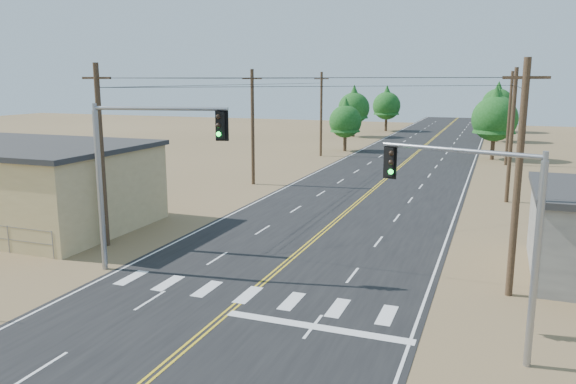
% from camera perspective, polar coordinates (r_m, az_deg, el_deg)
% --- Properties ---
extents(road, '(15.00, 200.00, 0.02)m').
position_cam_1_polar(road, '(44.73, 7.76, -0.49)').
color(road, black).
rests_on(road, ground).
extents(utility_pole_left_near, '(1.80, 0.30, 10.00)m').
position_cam_1_polar(utility_pole_left_near, '(32.14, -18.42, 3.62)').
color(utility_pole_left_near, '#4C3826').
rests_on(utility_pole_left_near, ground).
extents(utility_pole_left_mid, '(1.80, 0.30, 10.00)m').
position_cam_1_polar(utility_pole_left_mid, '(49.21, -3.61, 6.68)').
color(utility_pole_left_mid, '#4C3826').
rests_on(utility_pole_left_mid, ground).
extents(utility_pole_left_far, '(1.80, 0.30, 10.00)m').
position_cam_1_polar(utility_pole_left_far, '(67.90, 3.39, 7.97)').
color(utility_pole_left_far, '#4C3826').
rests_on(utility_pole_left_far, ground).
extents(utility_pole_right_near, '(1.80, 0.30, 10.00)m').
position_cam_1_polar(utility_pole_right_near, '(25.05, 22.33, 1.30)').
color(utility_pole_right_near, '#4C3826').
rests_on(utility_pole_right_near, ground).
extents(utility_pole_right_mid, '(1.80, 0.30, 10.00)m').
position_cam_1_polar(utility_pole_right_mid, '(44.90, 21.76, 5.45)').
color(utility_pole_right_mid, '#4C3826').
rests_on(utility_pole_right_mid, ground).
extents(utility_pole_right_far, '(1.80, 0.30, 10.00)m').
position_cam_1_polar(utility_pole_right_far, '(64.84, 21.54, 7.04)').
color(utility_pole_right_far, '#4C3826').
rests_on(utility_pole_right_far, ground).
extents(signal_mast_left, '(6.40, 1.54, 8.05)m').
position_cam_1_polar(signal_mast_left, '(27.15, -15.29, 3.14)').
color(signal_mast_left, gray).
rests_on(signal_mast_left, ground).
extents(signal_mast_right, '(5.39, 2.06, 7.01)m').
position_cam_1_polar(signal_mast_right, '(19.44, 19.61, -2.37)').
color(signal_mast_right, gray).
rests_on(signal_mast_right, ground).
extents(tree_left_near, '(4.16, 4.16, 6.93)m').
position_cam_1_polar(tree_left_near, '(72.98, 5.85, 7.47)').
color(tree_left_near, '#3F2D1E').
rests_on(tree_left_near, ground).
extents(tree_left_mid, '(5.00, 5.00, 8.34)m').
position_cam_1_polar(tree_left_mid, '(91.56, 6.71, 8.78)').
color(tree_left_mid, '#3F2D1E').
rests_on(tree_left_mid, ground).
extents(tree_left_far, '(4.91, 4.91, 8.18)m').
position_cam_1_polar(tree_left_far, '(102.73, 9.99, 8.90)').
color(tree_left_far, '#3F2D1E').
rests_on(tree_left_far, ground).
extents(tree_right_near, '(5.13, 5.13, 8.55)m').
position_cam_1_polar(tree_right_near, '(68.75, 20.29, 7.43)').
color(tree_right_near, '#3F2D1E').
rests_on(tree_right_near, ground).
extents(tree_right_mid, '(4.78, 4.78, 7.97)m').
position_cam_1_polar(tree_right_mid, '(89.26, 20.60, 7.93)').
color(tree_right_mid, '#3F2D1E').
rests_on(tree_right_mid, ground).
extents(tree_right_far, '(5.34, 5.34, 8.91)m').
position_cam_1_polar(tree_right_far, '(105.94, 20.54, 8.67)').
color(tree_right_far, '#3F2D1E').
rests_on(tree_right_far, ground).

